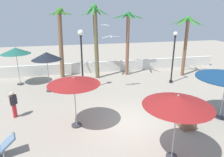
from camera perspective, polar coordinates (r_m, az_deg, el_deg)
The scene contains 16 objects.
ground_plane at distance 10.96m, azimuth 4.09°, elevation -12.54°, with size 56.00×56.00×0.00m, color #9E9384.
boundary_wall at distance 19.66m, azimuth -4.14°, elevation 3.27°, with size 25.20×0.30×1.04m, color silver.
patio_umbrella_0 at distance 15.00m, azimuth -18.15°, elevation 6.03°, with size 2.12×2.12×2.99m.
patio_umbrella_1 at distance 9.83m, azimuth -10.79°, elevation -0.94°, with size 2.57×2.57×2.66m.
patio_umbrella_2 at distance 7.80m, azimuth 18.24°, elevation -6.16°, with size 2.62×2.62×2.77m.
patio_umbrella_4 at distance 17.39m, azimuth -25.79°, elevation 7.04°, with size 2.25×2.25×3.06m.
palm_tree_0 at distance 18.13m, azimuth -14.41°, elevation 11.43°, with size 2.11×1.97×6.02m.
palm_tree_1 at distance 18.33m, azimuth 4.52°, elevation 11.94°, with size 2.87×2.94×5.71m.
palm_tree_2 at distance 19.22m, azimuth 20.32°, elevation 10.59°, with size 2.82×2.96×5.34m.
palm_tree_3 at distance 17.32m, azimuth -4.70°, elevation 12.23°, with size 2.29×2.31×6.26m.
lamp_post_0 at distance 14.65m, azimuth -8.68°, elevation 7.65°, with size 0.42×0.42×4.48m.
lamp_post_1 at distance 16.92m, azimuth 17.12°, elevation 6.71°, with size 0.34×0.34×4.20m.
guest_0 at distance 12.36m, azimuth -26.34°, elevation -6.04°, with size 0.39×0.49×1.53m.
seagull_0 at distance 19.43m, azimuth -1.99°, elevation 14.98°, with size 0.76×0.82×0.16m.
seagull_2 at distance 14.06m, azimuth -0.27°, elevation 11.79°, with size 1.23×0.38×0.18m.
planter at distance 11.05m, azimuth 20.58°, elevation -11.22°, with size 0.70×0.70×0.85m.
Camera 1 is at (-2.83, -8.98, 5.62)m, focal length 32.08 mm.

